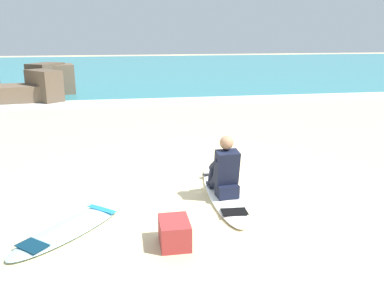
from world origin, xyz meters
The scene contains 8 objects.
ground_plane centered at (0.00, 0.00, 0.00)m, with size 80.00×80.00×0.00m, color beige.
sea centered at (0.00, 21.99, 0.05)m, with size 80.00×28.00×0.10m, color teal.
breaking_foam centered at (0.00, 8.29, 0.06)m, with size 80.00×0.90×0.11m, color white.
surfboard_main centered at (0.61, -0.29, 0.04)m, with size 0.66×2.57×0.08m.
surfer_seated centered at (0.59, -0.45, 0.44)m, with size 0.40×0.72×0.95m.
surfboard_spare_near centered at (-1.64, -1.11, 0.04)m, with size 1.67×1.82×0.08m.
rock_outcrop_distant centered at (-4.29, 9.80, 0.57)m, with size 3.63×3.39×1.33m.
beach_bag centered at (-0.36, -1.72, 0.16)m, with size 0.36×0.48×0.32m, color maroon.
Camera 1 is at (-0.88, -6.03, 2.52)m, focal length 37.03 mm.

